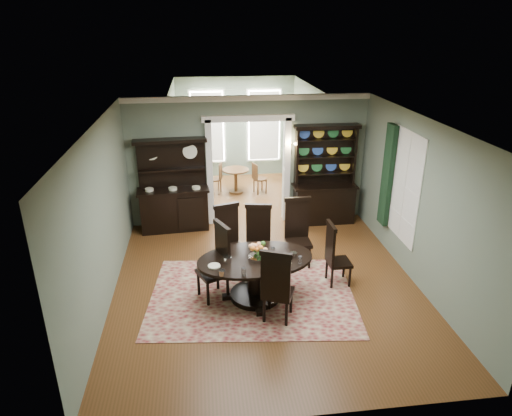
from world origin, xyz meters
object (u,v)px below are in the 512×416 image
Objects in this scene: dining_table at (255,270)px; parlor_table at (236,177)px; sideboard at (174,199)px; welsh_dresser at (324,188)px.

parlor_table is (0.10, 5.29, -0.10)m from dining_table.
welsh_dresser is at bearing -4.34° from sideboard.
welsh_dresser reaches higher than sideboard.
parlor_table is at bearing 49.74° from sideboard.
sideboard is 2.87× the size of parlor_table.
welsh_dresser is at bearing -48.95° from parlor_table.
welsh_dresser is at bearing 50.09° from dining_table.
parlor_table is (-1.92, 2.20, -0.40)m from welsh_dresser.
dining_table is 3.44m from sideboard.
welsh_dresser is 3.17× the size of parlor_table.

